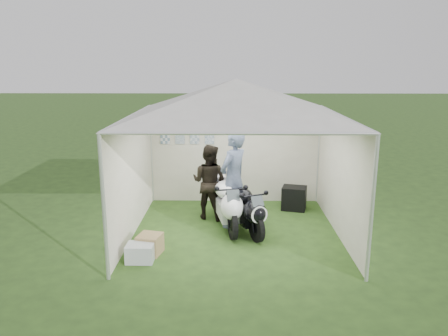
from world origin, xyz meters
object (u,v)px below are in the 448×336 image
(person_blue_jacket, at_px, (233,179))
(crate_1, at_px, (150,244))
(motorcycle_black, at_px, (245,208))
(paddock_stand, at_px, (229,213))
(canopy_tent, at_px, (236,102))
(equipment_box, at_px, (294,198))
(motorcycle_white, at_px, (227,202))
(person_dark_jacket, at_px, (209,182))
(crate_0, at_px, (140,253))

(person_blue_jacket, relative_size, crate_1, 5.11)
(motorcycle_black, bearing_deg, paddock_stand, 90.00)
(canopy_tent, distance_m, equipment_box, 3.00)
(person_blue_jacket, bearing_deg, equipment_box, 162.58)
(motorcycle_white, xyz_separation_m, person_dark_jacket, (-0.39, 0.60, 0.26))
(motorcycle_black, distance_m, person_dark_jacket, 1.13)
(motorcycle_white, distance_m, person_dark_jacket, 0.76)
(canopy_tent, relative_size, equipment_box, 10.58)
(canopy_tent, relative_size, crate_0, 12.35)
(crate_1, bearing_deg, crate_0, -109.62)
(motorcycle_white, relative_size, person_dark_jacket, 1.22)
(canopy_tent, xyz_separation_m, crate_0, (-1.63, -1.39, -2.42))
(person_blue_jacket, distance_m, equipment_box, 1.90)
(motorcycle_white, bearing_deg, equipment_box, 26.87)
(crate_0, relative_size, crate_1, 1.17)
(canopy_tent, xyz_separation_m, motorcycle_black, (0.18, -0.04, -2.07))
(person_dark_jacket, bearing_deg, crate_0, 85.80)
(motorcycle_white, distance_m, crate_0, 2.17)
(canopy_tent, height_order, equipment_box, canopy_tent)
(person_dark_jacket, bearing_deg, crate_1, 84.72)
(motorcycle_white, height_order, person_dark_jacket, person_dark_jacket)
(motorcycle_black, relative_size, person_blue_jacket, 0.86)
(motorcycle_white, relative_size, equipment_box, 3.69)
(motorcycle_black, distance_m, person_blue_jacket, 0.64)
(person_blue_jacket, height_order, crate_0, person_blue_jacket)
(motorcycle_white, height_order, motorcycle_black, motorcycle_white)
(motorcycle_black, height_order, paddock_stand, motorcycle_black)
(canopy_tent, distance_m, person_blue_jacket, 1.60)
(canopy_tent, bearing_deg, person_blue_jacket, 98.34)
(motorcycle_black, bearing_deg, crate_0, -166.04)
(motorcycle_black, xyz_separation_m, crate_1, (-1.70, -1.05, -0.33))
(crate_0, bearing_deg, crate_1, 70.38)
(motorcycle_black, bearing_deg, person_dark_jacket, 109.85)
(equipment_box, bearing_deg, crate_1, -139.81)
(paddock_stand, distance_m, crate_0, 2.59)
(person_dark_jacket, xyz_separation_m, person_blue_jacket, (0.51, -0.47, 0.19))
(motorcycle_black, height_order, crate_1, motorcycle_black)
(paddock_stand, xyz_separation_m, equipment_box, (1.50, 0.62, 0.14))
(paddock_stand, relative_size, person_blue_jacket, 0.17)
(equipment_box, bearing_deg, paddock_stand, -157.55)
(person_dark_jacket, distance_m, equipment_box, 2.07)
(motorcycle_black, bearing_deg, motorcycle_white, 127.60)
(canopy_tent, relative_size, crate_1, 14.45)
(crate_0, bearing_deg, motorcycle_white, 46.75)
(motorcycle_black, distance_m, crate_1, 2.02)
(crate_0, bearing_deg, paddock_stand, 54.90)
(equipment_box, bearing_deg, crate_0, -137.48)
(paddock_stand, distance_m, person_dark_jacket, 0.80)
(canopy_tent, xyz_separation_m, person_dark_jacket, (-0.55, 0.76, -1.77))
(motorcycle_black, bearing_deg, crate_1, -171.24)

